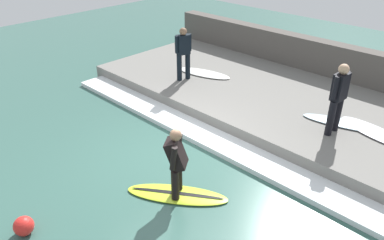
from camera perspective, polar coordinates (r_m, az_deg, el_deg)
ground_plane at (r=8.39m, az=-3.45°, el=-5.92°), size 28.00×28.00×0.00m
concrete_ledge at (r=10.86m, az=11.33°, el=3.29°), size 4.40×10.46×0.39m
back_wall at (r=12.68m, az=17.80°, el=8.67°), size 0.50×10.98×1.38m
wave_foam_crest at (r=9.08m, az=2.11°, el=-2.48°), size 0.78×9.94×0.12m
surfboard_riding at (r=7.37m, az=-2.27°, el=-11.26°), size 1.56×1.96×0.07m
surfer_riding at (r=6.88m, az=-2.40°, el=-6.04°), size 0.53×0.53×1.42m
surfer_waiting_near at (r=11.11m, az=-1.33°, el=10.45°), size 0.51×0.32×1.57m
surfboard_waiting_near at (r=11.80m, az=1.84°, el=7.15°), size 1.00×1.85×0.06m
surfer_waiting_far at (r=8.77m, az=21.41°, el=3.51°), size 0.56×0.26×1.65m
surfboard_waiting_far at (r=9.61m, az=22.20°, el=-0.47°), size 1.04×2.01×0.06m
surfboard_spare at (r=9.50m, az=26.27°, el=-1.74°), size 0.99×1.91×0.06m
marker_buoy at (r=7.14m, az=-24.27°, el=-14.51°), size 0.34×0.34×0.34m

